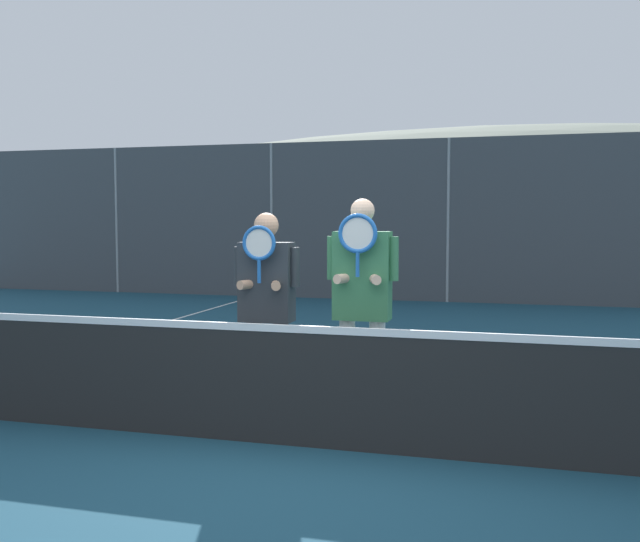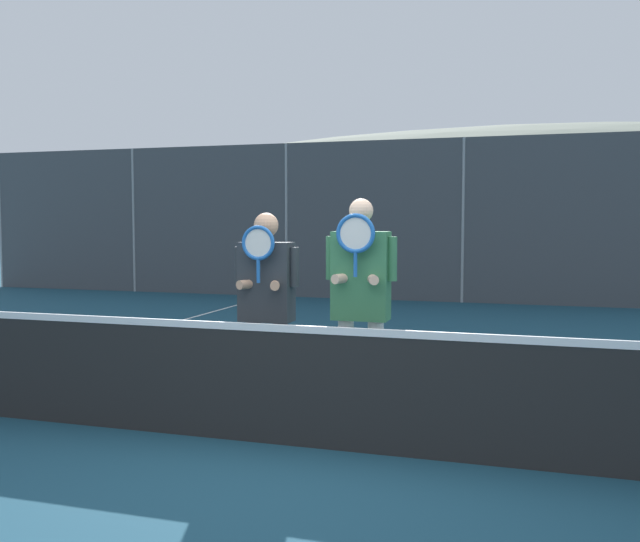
{
  "view_description": "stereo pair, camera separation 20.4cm",
  "coord_description": "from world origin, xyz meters",
  "px_view_note": "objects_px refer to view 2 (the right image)",
  "views": [
    {
      "loc": [
        1.38,
        -5.04,
        1.7
      ],
      "look_at": [
        -0.24,
        0.82,
        1.27
      ],
      "focal_mm": 40.0,
      "sensor_mm": 36.0,
      "label": 1
    },
    {
      "loc": [
        1.57,
        -4.98,
        1.7
      ],
      "look_at": [
        -0.24,
        0.82,
        1.27
      ],
      "focal_mm": 40.0,
      "sensor_mm": 36.0,
      "label": 2
    }
  ],
  "objects_px": {
    "car_left_of_center": "(372,252)",
    "player_center_left": "(361,295)",
    "car_center": "(567,252)",
    "player_leftmost": "(266,298)",
    "car_far_left": "(207,249)"
  },
  "relations": [
    {
      "from": "player_center_left",
      "to": "car_center",
      "type": "height_order",
      "value": "player_center_left"
    },
    {
      "from": "car_center",
      "to": "car_left_of_center",
      "type": "bearing_deg",
      "value": -179.13
    },
    {
      "from": "player_center_left",
      "to": "car_far_left",
      "type": "distance_m",
      "value": 14.96
    },
    {
      "from": "player_leftmost",
      "to": "car_left_of_center",
      "type": "height_order",
      "value": "player_leftmost"
    },
    {
      "from": "player_leftmost",
      "to": "car_far_left",
      "type": "relative_size",
      "value": 0.42
    },
    {
      "from": "player_leftmost",
      "to": "car_center",
      "type": "xyz_separation_m",
      "value": [
        2.81,
        12.68,
        -0.11
      ]
    },
    {
      "from": "car_left_of_center",
      "to": "player_leftmost",
      "type": "bearing_deg",
      "value": -80.84
    },
    {
      "from": "player_leftmost",
      "to": "car_center",
      "type": "bearing_deg",
      "value": 77.51
    },
    {
      "from": "car_far_left",
      "to": "car_center",
      "type": "distance_m",
      "value": 9.7
    },
    {
      "from": "car_left_of_center",
      "to": "player_center_left",
      "type": "bearing_deg",
      "value": -77.22
    },
    {
      "from": "car_center",
      "to": "player_leftmost",
      "type": "bearing_deg",
      "value": -102.49
    },
    {
      "from": "player_leftmost",
      "to": "car_far_left",
      "type": "bearing_deg",
      "value": 118.36
    },
    {
      "from": "player_center_left",
      "to": "car_far_left",
      "type": "xyz_separation_m",
      "value": [
        -7.72,
        12.81,
        -0.21
      ]
    },
    {
      "from": "player_center_left",
      "to": "car_center",
      "type": "xyz_separation_m",
      "value": [
        1.97,
        12.72,
        -0.17
      ]
    },
    {
      "from": "car_far_left",
      "to": "car_center",
      "type": "relative_size",
      "value": 1.01
    }
  ]
}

